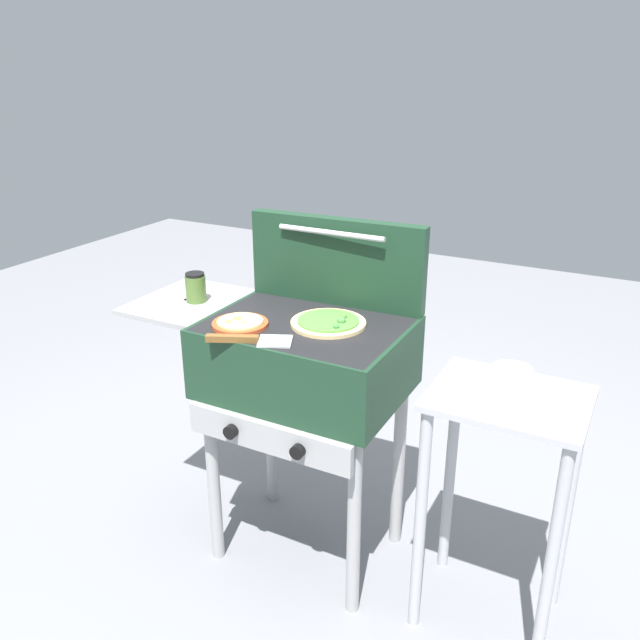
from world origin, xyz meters
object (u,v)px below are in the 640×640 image
spatula (250,340)px  prep_table (501,465)px  grill (302,363)px  topping_bowl_near (512,376)px  pizza_veggie (329,322)px  pizza_cheese (240,323)px  sauce_jar (195,288)px

spatula → prep_table: spatula is taller
grill → topping_bowl_near: bearing=8.0°
pizza_veggie → topping_bowl_near: bearing=6.7°
spatula → topping_bowl_near: size_ratio=2.21×
pizza_cheese → prep_table: pizza_cheese is taller
grill → sauce_jar: 0.47m
pizza_veggie → pizza_cheese: 0.28m
sauce_jar → spatula: (0.36, -0.21, -0.04)m
grill → pizza_veggie: (0.09, 0.02, 0.15)m
pizza_veggie → topping_bowl_near: (0.57, 0.07, -0.09)m
prep_table → pizza_veggie: bearing=178.1°
grill → spatula: 0.26m
grill → topping_bowl_near: 0.67m
pizza_cheese → sauce_jar: (-0.26, 0.11, 0.04)m
pizza_cheese → spatula: pizza_cheese is taller
grill → pizza_veggie: bearing=15.9°
pizza_cheese → topping_bowl_near: pizza_cheese is taller
grill → spatula: (-0.06, -0.21, 0.15)m
prep_table → topping_bowl_near: bearing=100.6°
sauce_jar → topping_bowl_near: size_ratio=0.88×
pizza_veggie → topping_bowl_near: size_ratio=2.06×
grill → spatula: spatula is taller
pizza_veggie → sauce_jar: bearing=-177.3°
sauce_jar → spatula: 0.42m
topping_bowl_near → prep_table: bearing=-79.4°
prep_table → pizza_cheese: bearing=-171.9°
spatula → topping_bowl_near: (0.72, 0.30, -0.08)m
sauce_jar → topping_bowl_near: (1.08, 0.09, -0.13)m
grill → sauce_jar: (-0.43, -0.00, 0.19)m
topping_bowl_near → pizza_veggie: bearing=-173.3°
prep_table → sauce_jar: bearing=-179.8°
prep_table → spatula: bearing=-164.0°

